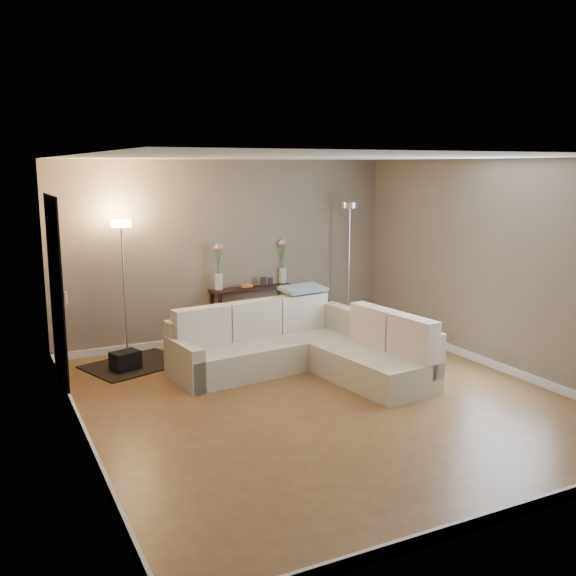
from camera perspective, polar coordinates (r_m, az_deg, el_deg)
name	(u,v)px	position (r m, az deg, el deg)	size (l,w,h in m)	color
floor	(320,399)	(7.14, 2.88, -9.83)	(5.00, 5.50, 0.01)	brown
ceiling	(323,157)	(6.69, 3.09, 11.59)	(5.00, 5.50, 0.01)	white
wall_back	(228,251)	(9.27, -5.37, 3.25)	(5.00, 0.02, 2.60)	gray
wall_front	(519,347)	(4.65, 19.86, -4.97)	(5.00, 0.02, 2.60)	gray
wall_left	(75,304)	(6.01, -18.43, -1.39)	(0.02, 5.50, 2.60)	gray
wall_right	(500,266)	(8.30, 18.30, 1.86)	(0.02, 5.50, 2.60)	gray
baseboard_back	(230,336)	(9.50, -5.18, -4.26)	(5.00, 0.03, 0.10)	white
baseboard_front	(505,514)	(5.13, 18.72, -18.47)	(5.00, 0.03, 0.10)	white
baseboard_left	(86,436)	(6.38, -17.52, -12.42)	(0.03, 5.50, 0.10)	white
baseboard_right	(492,364)	(8.55, 17.69, -6.44)	(0.03, 5.50, 0.10)	white
doorway	(56,293)	(7.71, -19.90, -0.40)	(0.02, 1.20, 2.20)	black
switch_plate	(66,298)	(6.86, -19.13, -0.83)	(0.02, 0.08, 0.12)	white
sectional_sofa	(302,347)	(7.94, 1.28, -5.29)	(2.64, 2.37, 0.84)	beige
throw_blanket	(303,289)	(8.50, 1.35, -0.05)	(0.60, 0.35, 0.05)	#7D8FA2
console_table	(247,310)	(9.41, -3.64, -1.96)	(1.28, 0.46, 0.77)	black
leaning_mirror	(246,260)	(9.46, -3.75, 2.46)	(0.89, 0.13, 0.70)	black
table_decor	(253,284)	(9.34, -3.16, 0.34)	(0.54, 0.13, 0.13)	orange
flower_vase_left	(218,270)	(9.09, -6.21, 1.59)	(0.15, 0.13, 0.66)	silver
flower_vase_right	(283,264)	(9.59, -0.49, 2.14)	(0.15, 0.13, 0.66)	silver
floor_lamp_lit	(123,262)	(8.56, -14.47, 2.25)	(0.33, 0.33, 1.82)	silver
floor_lamp_unlit	(349,241)	(9.70, 5.47, 4.18)	(0.32, 0.32, 1.98)	silver
charcoal_rug	(135,364)	(8.50, -13.41, -6.62)	(1.19, 0.89, 0.02)	black
black_bag	(125,360)	(8.29, -14.25, -6.21)	(0.34, 0.24, 0.22)	black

